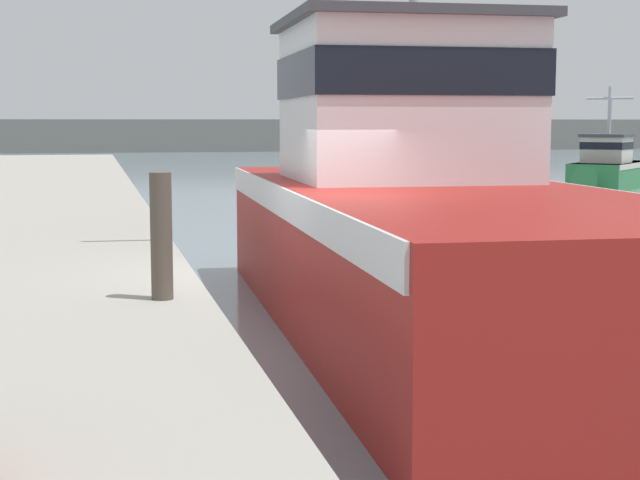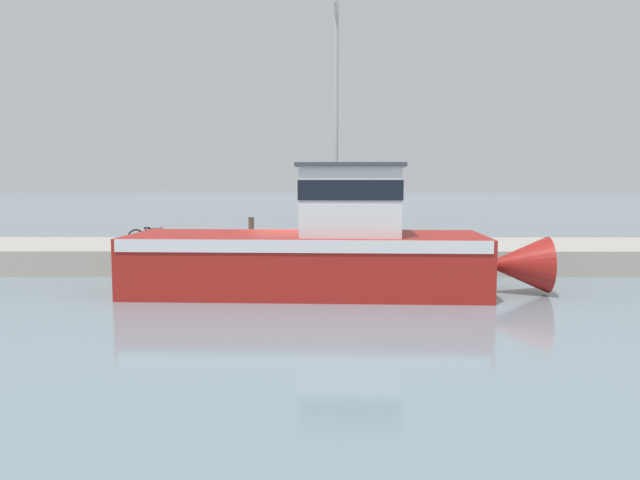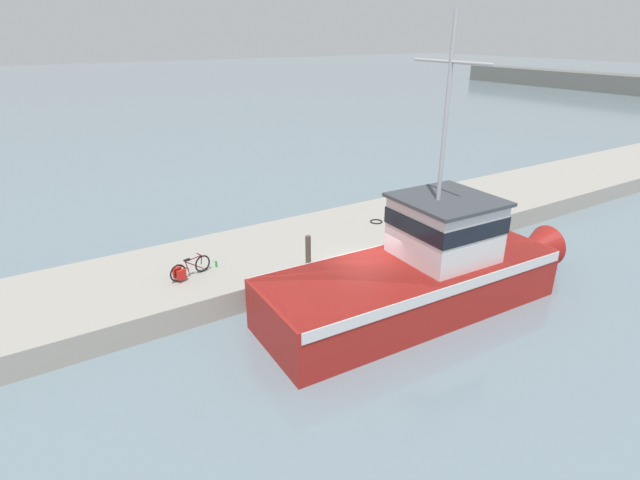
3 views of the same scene
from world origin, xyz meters
name	(u,v)px [view 3 (image 3 of 3)]	position (x,y,z in m)	size (l,w,h in m)	color
ground_plane	(365,294)	(0.00, 0.00, 0.00)	(320.00, 320.00, 0.00)	gray
dock_pier	(311,247)	(-3.96, 0.00, 0.46)	(5.47, 80.00, 0.93)	#A39E93
fishing_boat_main	(425,270)	(1.78, 1.20, 1.43)	(4.16, 12.90, 9.81)	maroon
bicycle_touring	(187,270)	(-3.12, -5.76, 1.26)	(0.70, 1.66, 0.72)	black
mooring_post	(308,251)	(-1.69, -1.50, 1.53)	(0.21, 0.21, 1.20)	#51473D
hose_coil	(376,222)	(-3.94, 3.60, 0.95)	(0.58, 0.58, 0.05)	black
water_bottle_by_bike	(213,260)	(-3.83, -4.50, 1.03)	(0.07, 0.07, 0.20)	silver
water_bottle_on_curb	(216,264)	(-3.41, -4.54, 1.05)	(0.08, 0.08, 0.25)	green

